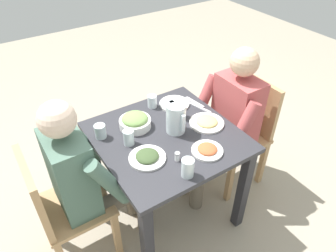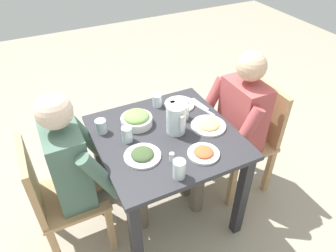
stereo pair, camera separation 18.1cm
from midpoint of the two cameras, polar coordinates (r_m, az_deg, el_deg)
ground_plane at (r=2.46m, az=1.89°, el=-15.05°), size 8.00×8.00×0.00m
dining_table at (r=2.01m, az=2.24°, el=-4.66°), size 0.84×0.84×0.74m
chair_near at (r=1.99m, az=-17.23°, el=-12.07°), size 0.40×0.40×0.86m
chair_far at (r=2.43m, az=16.96°, el=-1.41°), size 0.40×0.40×0.86m
diner_near at (r=1.90m, az=-12.08°, el=-7.47°), size 0.48×0.53×1.16m
diner_far at (r=2.23m, az=13.66°, el=0.01°), size 0.48×0.53×1.16m
water_pitcher at (r=1.89m, az=4.21°, el=1.23°), size 0.16×0.12×0.19m
salad_bowl at (r=1.98m, az=-3.15°, el=1.19°), size 0.20×0.20×0.09m
plate_rice_curry at (r=1.80m, az=9.35°, el=-4.95°), size 0.18×0.18×0.04m
plate_yoghurt at (r=2.17m, az=4.49°, el=4.12°), size 0.21×0.21×0.06m
plate_fries at (r=2.00m, az=9.92°, el=0.10°), size 0.22×0.22×0.04m
plate_dolmas at (r=1.76m, az=-1.74°, el=-5.39°), size 0.21×0.21×0.04m
water_glass_far_left at (r=2.04m, az=5.45°, el=2.47°), size 0.06×0.06×0.10m
water_glass_by_pitcher at (r=1.94m, az=-9.48°, el=-0.16°), size 0.07×0.07×0.09m
water_glass_center at (r=1.85m, az=-4.69°, el=-1.61°), size 0.06×0.06×0.10m
water_glass_near_left at (r=2.15m, az=0.41°, el=4.58°), size 0.06×0.06×0.09m
water_glass_near_right at (r=1.64m, az=5.24°, el=-7.93°), size 0.07×0.07×0.11m
salt_shaker at (r=1.73m, az=3.68°, el=-5.76°), size 0.03×0.03×0.05m
fork_near at (r=2.20m, az=8.17°, el=3.85°), size 0.17×0.05×0.01m
knife_near at (r=2.15m, az=8.97°, el=2.86°), size 0.18×0.07×0.01m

